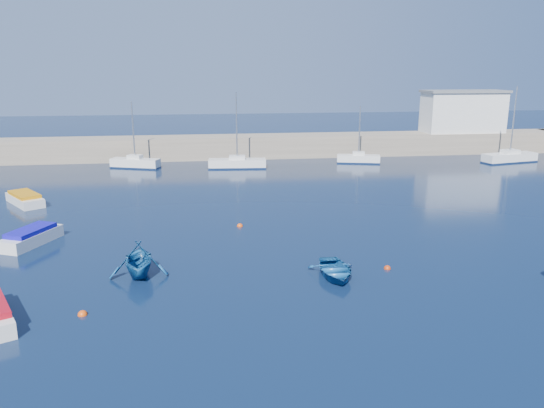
{
  "coord_description": "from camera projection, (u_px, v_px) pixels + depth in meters",
  "views": [
    {
      "loc": [
        -3.67,
        -18.33,
        10.59
      ],
      "look_at": [
        1.19,
        16.32,
        1.6
      ],
      "focal_mm": 35.0,
      "sensor_mm": 36.0,
      "label": 1
    }
  ],
  "objects": [
    {
      "name": "ground",
      "position": [
        300.0,
        347.0,
        20.71
      ],
      "size": [
        220.0,
        220.0,
        0.0
      ],
      "primitive_type": "plane",
      "color": "#0C1B36",
      "rests_on": "ground"
    },
    {
      "name": "back_wall",
      "position": [
        229.0,
        147.0,
        64.51
      ],
      "size": [
        96.0,
        4.5,
        2.6
      ],
      "primitive_type": "cube",
      "color": "gray",
      "rests_on": "ground"
    },
    {
      "name": "harbor_office",
      "position": [
        463.0,
        112.0,
        67.6
      ],
      "size": [
        10.0,
        4.0,
        5.0
      ],
      "primitive_type": "cube",
      "color": "silver",
      "rests_on": "back_wall"
    },
    {
      "name": "sailboat_5",
      "position": [
        135.0,
        163.0,
        57.83
      ],
      "size": [
        5.52,
        3.19,
        7.15
      ],
      "rotation": [
        0.0,
        0.0,
        1.23
      ],
      "color": "silver",
      "rests_on": "ground"
    },
    {
      "name": "sailboat_6",
      "position": [
        237.0,
        163.0,
        57.75
      ],
      "size": [
        6.32,
        2.25,
        8.11
      ],
      "rotation": [
        0.0,
        0.0,
        1.49
      ],
      "color": "silver",
      "rests_on": "ground"
    },
    {
      "name": "sailboat_7",
      "position": [
        358.0,
        158.0,
        60.82
      ],
      "size": [
        5.02,
        2.53,
        6.5
      ],
      "rotation": [
        0.0,
        0.0,
        1.31
      ],
      "color": "silver",
      "rests_on": "ground"
    },
    {
      "name": "sailboat_8",
      "position": [
        510.0,
        157.0,
        61.33
      ],
      "size": [
        6.83,
        3.15,
        8.64
      ],
      "rotation": [
        0.0,
        0.0,
        1.78
      ],
      "color": "silver",
      "rests_on": "ground"
    },
    {
      "name": "motorboat_1",
      "position": [
        31.0,
        237.0,
        32.74
      ],
      "size": [
        3.08,
        4.42,
        1.03
      ],
      "rotation": [
        0.0,
        0.0,
        -0.43
      ],
      "color": "silver",
      "rests_on": "ground"
    },
    {
      "name": "motorboat_2",
      "position": [
        25.0,
        199.0,
        42.41
      ],
      "size": [
        3.91,
        4.72,
        0.95
      ],
      "rotation": [
        0.0,
        0.0,
        0.59
      ],
      "color": "silver",
      "rests_on": "ground"
    },
    {
      "name": "dinghy_center",
      "position": [
        335.0,
        270.0,
        27.62
      ],
      "size": [
        2.51,
        3.48,
        0.71
      ],
      "primitive_type": "imported",
      "rotation": [
        0.0,
        0.0,
        -0.01
      ],
      "color": "navy",
      "rests_on": "ground"
    },
    {
      "name": "dinghy_left",
      "position": [
        138.0,
        259.0,
        27.63
      ],
      "size": [
        3.25,
        3.7,
        1.85
      ],
      "primitive_type": "imported",
      "rotation": [
        0.0,
        0.0,
        0.06
      ],
      "color": "navy",
      "rests_on": "ground"
    },
    {
      "name": "buoy_0",
      "position": [
        83.0,
        315.0,
        23.43
      ],
      "size": [
        0.43,
        0.43,
        0.43
      ],
      "primitive_type": "sphere",
      "color": "#DC460B",
      "rests_on": "ground"
    },
    {
      "name": "buoy_1",
      "position": [
        387.0,
        269.0,
        28.82
      ],
      "size": [
        0.39,
        0.39,
        0.39
      ],
      "primitive_type": "sphere",
      "color": "#AD300D",
      "rests_on": "ground"
    },
    {
      "name": "buoy_3",
      "position": [
        240.0,
        226.0,
        36.55
      ],
      "size": [
        0.42,
        0.42,
        0.42
      ],
      "primitive_type": "sphere",
      "color": "#DC460B",
      "rests_on": "ground"
    }
  ]
}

